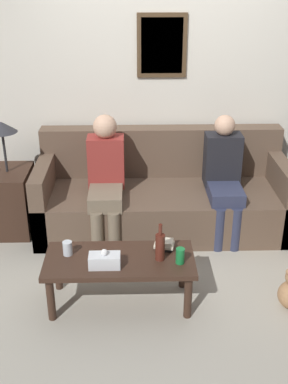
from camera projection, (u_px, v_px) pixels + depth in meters
The scene contains 12 objects.
ground_plane at pixel (166, 254), 4.41m from camera, with size 16.00×16.00×0.00m, color #ADA899.
wall_back at pixel (161, 86), 4.81m from camera, with size 9.00×0.08×2.60m.
couch_main at pixel (162, 196), 4.80m from camera, with size 2.43×0.95×0.93m.
coffee_table at pixel (120, 265), 3.64m from camera, with size 1.13×0.50×0.40m.
side_table_with_lamp at pixel (4, 198), 4.68m from camera, with size 0.54×0.54×1.11m.
wine_bottle at pixel (160, 246), 3.56m from camera, with size 0.07×0.07×0.30m.
drinking_glass at pixel (68, 248), 3.64m from camera, with size 0.07×0.07×0.11m.
book_stack at pixel (164, 245), 3.72m from camera, with size 0.17×0.14×0.07m.
soda_can at pixel (180, 256), 3.53m from camera, with size 0.07×0.07×0.12m.
tissue_box at pixel (105, 260), 3.49m from camera, with size 0.23×0.12×0.15m.
person_left at pixel (106, 175), 4.47m from camera, with size 0.34×0.65×1.17m.
person_right at pixel (224, 174), 4.53m from camera, with size 0.34×0.62×1.15m.
Camera 1 is at (-0.30, -3.74, 2.40)m, focal length 45.00 mm.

